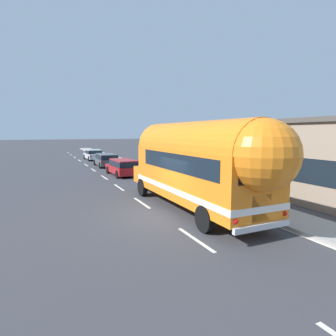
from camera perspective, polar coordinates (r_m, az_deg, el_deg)
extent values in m
plane|color=#38383D|center=(12.50, -1.32, -9.70)|extent=(300.00, 300.00, 0.00)
cube|color=silver|center=(10.01, 5.52, -14.08)|extent=(0.14, 2.40, 0.01)
cube|color=silver|center=(14.85, -5.32, -6.99)|extent=(0.14, 2.40, 0.01)
cube|color=silver|center=(19.15, -9.86, -3.85)|extent=(0.14, 2.40, 0.01)
cube|color=silver|center=(23.54, -12.68, -1.87)|extent=(0.14, 2.40, 0.01)
cube|color=silver|center=(28.53, -14.81, -0.37)|extent=(0.14, 2.40, 0.01)
cube|color=silver|center=(33.07, -16.17, 0.58)|extent=(0.14, 2.40, 0.01)
cube|color=silver|center=(38.65, -17.40, 1.45)|extent=(0.14, 2.40, 0.01)
cube|color=silver|center=(43.95, -18.28, 2.07)|extent=(0.14, 2.40, 0.01)
cube|color=silver|center=(49.04, -18.94, 2.53)|extent=(0.14, 2.40, 0.01)
cube|color=silver|center=(54.29, -19.49, 2.92)|extent=(0.14, 2.40, 0.01)
cube|color=silver|center=(24.71, -4.63, -1.29)|extent=(0.12, 80.00, 0.01)
cube|color=#9E9B93|center=(23.25, -0.52, -1.62)|extent=(2.09, 90.00, 0.15)
cube|color=gray|center=(23.17, 26.41, 2.51)|extent=(12.68, 17.67, 4.10)
cube|color=#4C4742|center=(23.12, 26.71, 7.88)|extent=(12.98, 17.97, 0.24)
cube|color=black|center=(18.72, 14.04, 1.35)|extent=(0.08, 15.67, 1.20)
cube|color=orange|center=(13.13, 5.45, -1.08)|extent=(2.59, 8.64, 2.30)
cylinder|color=orange|center=(13.02, 5.51, 3.94)|extent=(2.54, 8.54, 2.45)
sphere|color=orange|center=(9.61, 18.54, 2.47)|extent=(2.40, 2.40, 2.40)
cube|color=orange|center=(17.64, -2.78, -1.16)|extent=(2.27, 1.32, 0.95)
cube|color=white|center=(13.24, 5.42, -3.86)|extent=(2.63, 8.68, 0.24)
cube|color=black|center=(12.81, 6.16, 1.41)|extent=(2.60, 6.84, 0.76)
cube|color=black|center=(9.65, 18.46, -0.50)|extent=(2.00, 0.10, 0.84)
cube|color=white|center=(9.88, 18.22, -7.71)|extent=(0.80, 0.07, 0.90)
cube|color=silver|center=(9.99, 18.44, -11.15)|extent=(2.34, 0.16, 0.20)
sphere|color=red|center=(9.29, 13.38, -10.42)|extent=(0.20, 0.20, 0.20)
sphere|color=red|center=(10.68, 22.34, -8.45)|extent=(0.20, 0.20, 0.20)
cube|color=black|center=(16.94, -2.04, 3.01)|extent=(2.14, 0.12, 0.96)
cube|color=silver|center=(18.29, -3.60, -1.27)|extent=(0.90, 0.11, 0.56)
cylinder|color=black|center=(16.35, -5.17, -3.89)|extent=(0.27, 1.00, 1.00)
cylinder|color=black|center=(17.27, 2.16, -3.27)|extent=(0.27, 1.00, 1.00)
cylinder|color=black|center=(10.55, 7.39, -10.12)|extent=(0.27, 1.00, 1.00)
cylinder|color=black|center=(11.93, 17.02, -8.35)|extent=(0.27, 1.00, 1.00)
cube|color=#A5191E|center=(24.50, -9.24, -0.22)|extent=(1.88, 4.51, 0.60)
cube|color=#A5191E|center=(23.98, -8.94, 1.01)|extent=(1.65, 3.26, 0.55)
cube|color=black|center=(23.99, -8.94, 0.94)|extent=(1.71, 3.30, 0.43)
cube|color=red|center=(22.13, -9.46, -0.54)|extent=(0.20, 0.04, 0.14)
cube|color=red|center=(22.60, -5.75, -0.31)|extent=(0.20, 0.04, 0.14)
cylinder|color=black|center=(25.78, -12.01, -0.37)|extent=(0.22, 0.64, 0.64)
cylinder|color=black|center=(26.23, -8.43, -0.16)|extent=(0.22, 0.64, 0.64)
cylinder|color=black|center=(22.84, -10.14, -1.28)|extent=(0.22, 0.64, 0.64)
cylinder|color=black|center=(23.34, -6.16, -1.02)|extent=(0.22, 0.64, 0.64)
cube|color=#474C51|center=(31.28, -12.41, 1.29)|extent=(1.96, 4.72, 0.60)
cube|color=#474C51|center=(30.76, -12.26, 2.28)|extent=(1.74, 3.27, 0.55)
cube|color=black|center=(30.77, -12.26, 2.22)|extent=(1.80, 3.31, 0.43)
cube|color=red|center=(28.80, -13.10, 1.14)|extent=(0.20, 0.04, 0.14)
cube|color=red|center=(29.15, -9.91, 1.29)|extent=(0.20, 0.04, 0.14)
cylinder|color=black|center=(32.75, -14.52, 1.13)|extent=(0.21, 0.64, 0.64)
cylinder|color=black|center=(33.09, -11.42, 1.28)|extent=(0.21, 0.64, 0.64)
cylinder|color=black|center=(29.52, -13.49, 0.53)|extent=(0.21, 0.64, 0.64)
cylinder|color=black|center=(29.89, -10.07, 0.70)|extent=(0.21, 0.64, 0.64)
cube|color=silver|center=(39.12, -14.74, 2.37)|extent=(2.06, 4.60, 0.60)
cube|color=silver|center=(38.96, -14.73, 3.20)|extent=(1.78, 2.25, 0.55)
cube|color=black|center=(38.96, -14.73, 3.15)|extent=(1.84, 2.29, 0.43)
cube|color=red|center=(36.72, -15.29, 2.33)|extent=(0.20, 0.05, 0.14)
cube|color=red|center=(37.07, -12.77, 2.45)|extent=(0.20, 0.05, 0.14)
cylinder|color=black|center=(40.50, -16.45, 2.18)|extent=(0.22, 0.65, 0.64)
cylinder|color=black|center=(40.86, -13.94, 2.30)|extent=(0.22, 0.65, 0.64)
cylinder|color=black|center=(37.43, -15.60, 1.82)|extent=(0.22, 0.65, 0.64)
cylinder|color=black|center=(37.81, -12.90, 1.96)|extent=(0.22, 0.65, 0.64)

